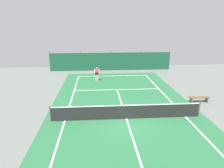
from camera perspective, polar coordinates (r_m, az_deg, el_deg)
name	(u,v)px	position (r m, az deg, el deg)	size (l,w,h in m)	color
ground_plane	(126,119)	(14.33, 3.96, -9.45)	(36.00, 36.00, 0.00)	slate
court_surface	(126,119)	(14.33, 3.96, -9.44)	(11.02, 26.60, 0.01)	#236038
tennis_net	(127,112)	(14.12, 4.00, -7.59)	(10.12, 0.10, 1.10)	black
back_fence	(111,65)	(28.95, -0.39, 5.27)	(16.30, 0.98, 2.70)	#14472D
tennis_player	(97,73)	(23.09, -4.16, 3.12)	(0.77, 0.71, 1.64)	beige
tennis_ball_near_player	(123,108)	(16.00, 3.13, -6.46)	(0.07, 0.07, 0.07)	#CCDB33
tennis_ball_midcourt	(127,76)	(25.42, 4.14, 2.20)	(0.07, 0.07, 0.07)	#CCDB33
parked_car	(131,60)	(31.81, 5.14, 6.53)	(2.19, 4.29, 1.68)	black
courtside_bench	(199,98)	(18.38, 22.69, -3.55)	(1.60, 0.40, 0.49)	brown
water_bottle	(169,83)	(22.72, 15.36, 0.16)	(0.08, 0.08, 0.24)	#D84C38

